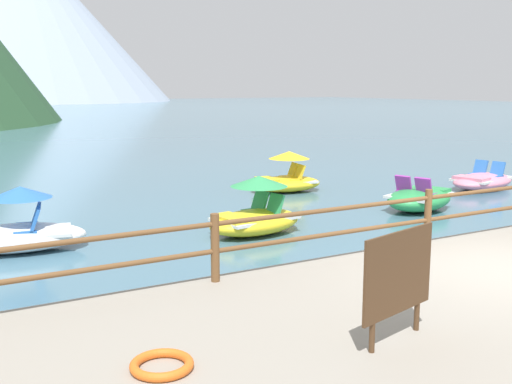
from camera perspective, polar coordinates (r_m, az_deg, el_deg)
name	(u,v)px	position (r m, az deg, el deg)	size (l,w,h in m)	color
ground_plane	(31,130)	(46.37, -20.41, 5.52)	(200.00, 200.00, 0.00)	#477084
dock_railing	(428,211)	(10.57, 15.89, -1.76)	(23.92, 0.12, 0.95)	brown
sign_board	(398,274)	(6.48, 13.23, -7.55)	(1.15, 0.32, 1.19)	silver
life_ring	(162,365)	(6.02, -8.86, -15.77)	(0.61, 0.61, 0.09)	orange
pedal_boat_0	(16,231)	(12.15, -21.69, -3.43)	(2.74, 1.68, 1.22)	white
pedal_boat_1	(419,198)	(15.58, 15.13, -0.57)	(2.42, 1.92, 0.89)	green
pedal_boat_2	(255,215)	(12.63, -0.07, -2.13)	(2.32, 1.58, 1.22)	yellow
pedal_boat_3	(482,181)	(19.46, 20.51, 1.01)	(2.72, 1.88, 0.82)	pink
pedal_boat_4	(286,178)	(17.76, 2.84, 1.32)	(2.31, 1.59, 1.18)	yellow
distant_peak	(23,19)	(137.89, -21.06, 14.98)	(59.23, 59.23, 33.54)	#93A3B7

